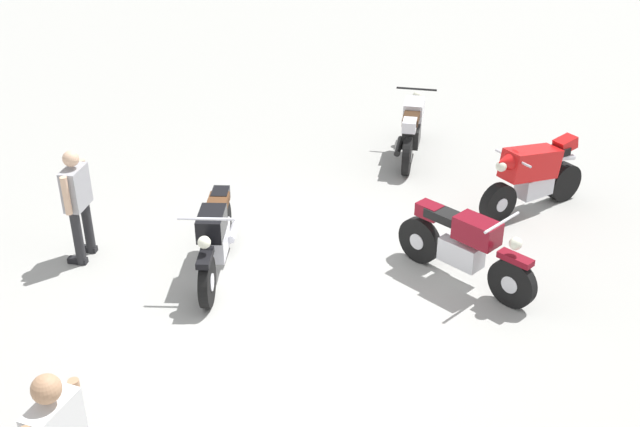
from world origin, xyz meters
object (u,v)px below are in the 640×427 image
object	(u,v)px
motorcycle_silver_cruiser	(412,129)
person_in_gray_shirt	(77,200)
motorcycle_maroon_cruiser	(465,247)
motorcycle_red_sportbike	(533,174)
motorcycle_black_cruiser	(216,238)

from	to	relation	value
motorcycle_silver_cruiser	person_in_gray_shirt	bearing A→B (deg)	136.76
motorcycle_maroon_cruiser	motorcycle_red_sportbike	bearing A→B (deg)	101.41
motorcycle_silver_cruiser	person_in_gray_shirt	xyz separation A→B (m)	(5.76, 0.90, 0.37)
motorcycle_silver_cruiser	person_in_gray_shirt	size ratio (longest dim) A/B	1.09
motorcycle_black_cruiser	person_in_gray_shirt	xyz separation A→B (m)	(1.49, -1.14, 0.37)
motorcycle_red_sportbike	motorcycle_black_cruiser	distance (m)	4.86
motorcycle_black_cruiser	motorcycle_silver_cruiser	bearing A→B (deg)	143.68
motorcycle_maroon_cruiser	person_in_gray_shirt	bearing A→B (deg)	-141.07
motorcycle_black_cruiser	motorcycle_maroon_cruiser	distance (m)	3.20
motorcycle_silver_cruiser	motorcycle_black_cruiser	size ratio (longest dim) A/B	0.91
motorcycle_black_cruiser	motorcycle_maroon_cruiser	world-z (taller)	same
motorcycle_black_cruiser	motorcycle_red_sportbike	bearing A→B (deg)	113.04
motorcycle_maroon_cruiser	motorcycle_silver_cruiser	bearing A→B (deg)	139.34
motorcycle_silver_cruiser	person_in_gray_shirt	world-z (taller)	person_in_gray_shirt
motorcycle_silver_cruiser	motorcycle_black_cruiser	bearing A→B (deg)	153.34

